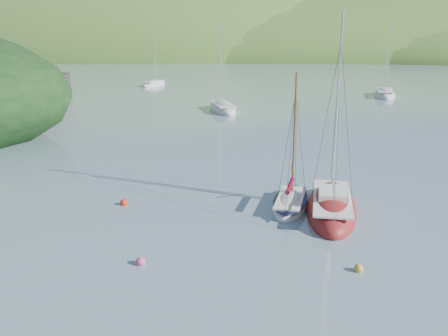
# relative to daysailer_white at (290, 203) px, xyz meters

# --- Properties ---
(ground) EXTENTS (700.00, 700.00, 0.00)m
(ground) POSITION_rel_daysailer_white_xyz_m (-2.28, -8.77, -0.20)
(ground) COLOR #73909F
(ground) RESTS_ON ground
(shoreline_hills) EXTENTS (690.00, 135.00, 56.00)m
(shoreline_hills) POSITION_rel_daysailer_white_xyz_m (-11.95, 163.66, -0.20)
(shoreline_hills) COLOR #446C29
(shoreline_hills) RESTS_ON ground
(daysailer_white) EXTENTS (2.81, 5.57, 8.18)m
(daysailer_white) POSITION_rel_daysailer_white_xyz_m (0.00, 0.00, 0.00)
(daysailer_white) COLOR silver
(daysailer_white) RESTS_ON ground
(sloop_red) EXTENTS (3.57, 8.18, 11.74)m
(sloop_red) POSITION_rel_daysailer_white_xyz_m (2.24, -0.76, 0.02)
(sloop_red) COLOR maroon
(sloop_red) RESTS_ON ground
(distant_sloop_a) EXTENTS (4.99, 8.22, 11.08)m
(distant_sloop_a) POSITION_rel_daysailer_white_xyz_m (-6.46, 32.54, -0.01)
(distant_sloop_a) COLOR silver
(distant_sloop_a) RESTS_ON ground
(distant_sloop_b) EXTENTS (4.13, 8.48, 11.59)m
(distant_sloop_b) POSITION_rel_daysailer_white_xyz_m (16.17, 47.01, -0.01)
(distant_sloop_b) COLOR silver
(distant_sloop_b) RESTS_ON ground
(distant_sloop_c) EXTENTS (4.25, 6.76, 9.10)m
(distant_sloop_c) POSITION_rel_daysailer_white_xyz_m (-20.15, 57.29, -0.03)
(distant_sloop_c) COLOR silver
(distant_sloop_c) RESTS_ON ground
(mooring_buoys) EXTENTS (21.85, 9.72, 0.49)m
(mooring_buoys) POSITION_rel_daysailer_white_xyz_m (0.04, -2.88, -0.08)
(mooring_buoys) COLOR gold
(mooring_buoys) RESTS_ON ground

